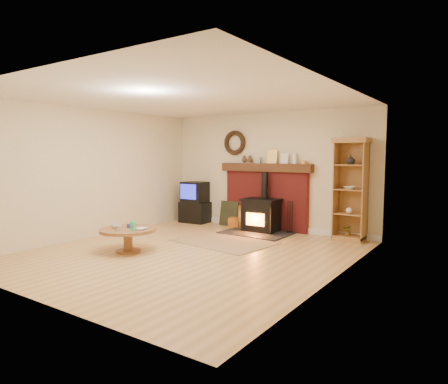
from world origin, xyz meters
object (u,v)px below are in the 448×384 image
Objects in this scene: curio_cabinet at (351,190)px; coffee_table at (128,233)px; tv_unit at (195,203)px; wood_stove at (261,216)px.

coffee_table is (-2.87, -3.11, -0.67)m from curio_cabinet.
curio_cabinet reaches higher than tv_unit.
curio_cabinet is at bearing 8.73° from wood_stove.
wood_stove reaches higher than tv_unit.
coffee_table is (-1.03, -2.83, -0.02)m from wood_stove.
coffee_table is at bearing -132.72° from curio_cabinet.
tv_unit is (-1.96, 0.20, 0.13)m from wood_stove.
wood_stove is 0.70× the size of curio_cabinet.
tv_unit is 3.83m from curio_cabinet.
curio_cabinet is at bearing 47.28° from coffee_table.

